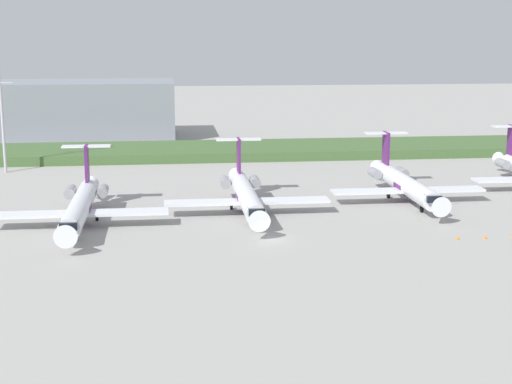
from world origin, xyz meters
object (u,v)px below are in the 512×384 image
at_px(regional_jet_second, 80,205).
at_px(regional_jet_third, 246,194).
at_px(safety_cone_mid_marker, 485,237).
at_px(regional_jet_fourth, 405,184).
at_px(antenna_mast, 2,116).
at_px(safety_cone_front_marker, 457,238).

bearing_deg(regional_jet_second, regional_jet_third, 11.59).
bearing_deg(regional_jet_third, safety_cone_mid_marker, -33.03).
distance_m(regional_jet_fourth, antenna_mast, 71.83).
bearing_deg(regional_jet_fourth, antenna_mast, 153.96).
relative_size(antenna_mast, safety_cone_front_marker, 44.69).
bearing_deg(safety_cone_mid_marker, regional_jet_fourth, 97.69).
bearing_deg(regional_jet_fourth, regional_jet_third, -168.85).
bearing_deg(regional_jet_third, antenna_mast, 137.73).
bearing_deg(safety_cone_mid_marker, regional_jet_second, 165.04).
height_order(antenna_mast, safety_cone_front_marker, antenna_mast).
xyz_separation_m(regional_jet_third, safety_cone_mid_marker, (27.45, -17.84, -2.26)).
xyz_separation_m(regional_jet_second, safety_cone_mid_marker, (49.68, -13.28, -2.26)).
relative_size(regional_jet_second, safety_cone_mid_marker, 56.36).
height_order(regional_jet_third, antenna_mast, antenna_mast).
xyz_separation_m(safety_cone_front_marker, safety_cone_mid_marker, (3.49, -0.08, 0.00)).
height_order(regional_jet_second, antenna_mast, antenna_mast).
bearing_deg(antenna_mast, regional_jet_fourth, -26.04).
bearing_deg(regional_jet_second, antenna_mast, 113.31).
height_order(regional_jet_fourth, safety_cone_front_marker, regional_jet_fourth).
bearing_deg(antenna_mast, regional_jet_second, -66.69).
xyz_separation_m(regional_jet_fourth, safety_cone_front_marker, (-0.43, -22.57, -2.26)).
distance_m(regional_jet_second, regional_jet_fourth, 47.56).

